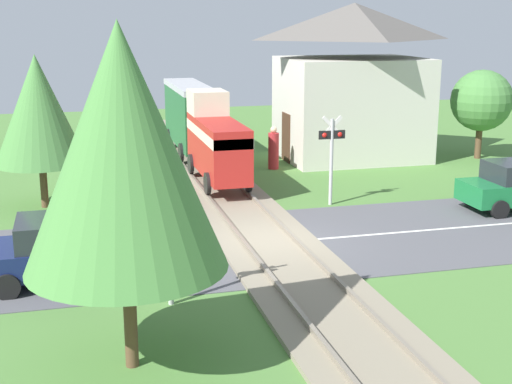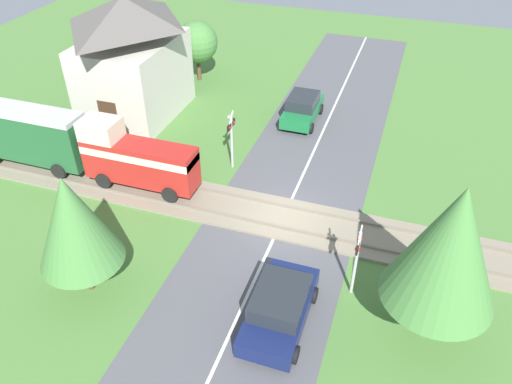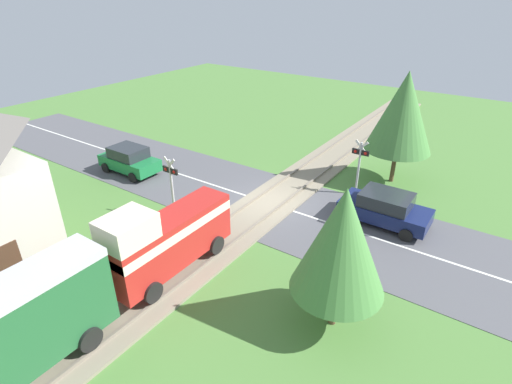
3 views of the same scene
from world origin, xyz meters
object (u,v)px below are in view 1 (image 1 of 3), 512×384
at_px(crossing_signal_west_approach, 169,220).
at_px(crossing_signal_east_approach, 332,148).
at_px(station_building, 352,84).
at_px(pedestrian_by_station, 274,150).
at_px(car_near_crossing, 66,248).
at_px(train, 200,125).

relative_size(crossing_signal_west_approach, crossing_signal_east_approach, 1.00).
relative_size(station_building, pedestrian_by_station, 3.78).
distance_m(car_near_crossing, crossing_signal_east_approach, 10.00).
distance_m(car_near_crossing, station_building, 17.57).
xyz_separation_m(crossing_signal_west_approach, pedestrian_by_station, (6.11, 13.11, -1.13)).
height_order(crossing_signal_east_approach, pedestrian_by_station, crossing_signal_east_approach).
distance_m(train, car_near_crossing, 12.87).
height_order(crossing_signal_west_approach, pedestrian_by_station, crossing_signal_west_approach).
distance_m(crossing_signal_west_approach, pedestrian_by_station, 14.51).
relative_size(car_near_crossing, station_building, 0.60).
bearing_deg(pedestrian_by_station, crossing_signal_east_approach, -87.37).
bearing_deg(train, car_near_crossing, -114.87).
relative_size(car_near_crossing, crossing_signal_west_approach, 1.34).
relative_size(train, crossing_signal_east_approach, 3.94).
height_order(train, car_near_crossing, train).
bearing_deg(station_building, pedestrian_by_station, -160.92).
bearing_deg(car_near_crossing, station_building, 45.22).
distance_m(crossing_signal_east_approach, pedestrian_by_station, 6.10).
height_order(car_near_crossing, pedestrian_by_station, pedestrian_by_station).
bearing_deg(car_near_crossing, train, 65.13).
distance_m(car_near_crossing, pedestrian_by_station, 13.78).
relative_size(train, station_building, 1.77).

